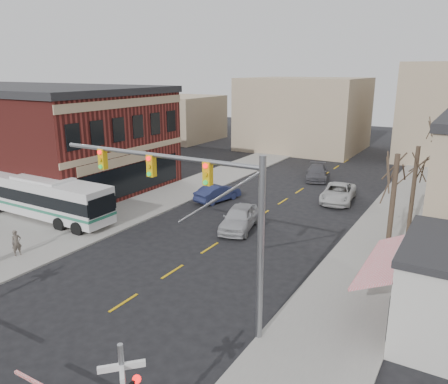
# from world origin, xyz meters

# --- Properties ---
(ground) EXTENTS (160.00, 160.00, 0.00)m
(ground) POSITION_xyz_m (0.00, 0.00, 0.00)
(ground) COLOR black
(ground) RESTS_ON ground
(sidewalk_west) EXTENTS (5.00, 60.00, 0.12)m
(sidewalk_west) POSITION_xyz_m (-9.50, 20.00, 0.06)
(sidewalk_west) COLOR gray
(sidewalk_west) RESTS_ON ground
(sidewalk_east) EXTENTS (5.00, 60.00, 0.12)m
(sidewalk_east) POSITION_xyz_m (9.50, 20.00, 0.06)
(sidewalk_east) COLOR gray
(sidewalk_east) RESTS_ON ground
(brick_building) EXTENTS (30.40, 15.40, 9.60)m
(brick_building) POSITION_xyz_m (-26.98, 16.00, 4.81)
(brick_building) COLOR maroon
(brick_building) RESTS_ON ground
(tree_east_a) EXTENTS (0.28, 0.28, 6.75)m
(tree_east_a) POSITION_xyz_m (10.50, 12.00, 3.50)
(tree_east_a) COLOR #382B21
(tree_east_a) RESTS_ON sidewalk_east
(tree_east_b) EXTENTS (0.28, 0.28, 6.30)m
(tree_east_b) POSITION_xyz_m (10.80, 18.00, 3.27)
(tree_east_b) COLOR #382B21
(tree_east_b) RESTS_ON sidewalk_east
(tree_east_c) EXTENTS (0.28, 0.28, 7.20)m
(tree_east_c) POSITION_xyz_m (11.00, 26.00, 3.72)
(tree_east_c) COLOR #382B21
(tree_east_c) RESTS_ON sidewalk_east
(transit_bus) EXTENTS (12.22, 2.72, 3.14)m
(transit_bus) POSITION_xyz_m (-13.92, 8.46, 1.78)
(transit_bus) COLOR silver
(transit_bus) RESTS_ON ground
(traffic_signal_mast) EXTENTS (10.81, 0.30, 8.00)m
(traffic_signal_mast) POSITION_xyz_m (4.14, 2.73, 5.78)
(traffic_signal_mast) COLOR gray
(traffic_signal_mast) RESTS_ON ground
(car_a) EXTENTS (3.13, 5.38, 1.72)m
(car_a) POSITION_xyz_m (-0.04, 14.03, 0.86)
(car_a) COLOR #A9A9AE
(car_a) RESTS_ON ground
(car_b) EXTENTS (2.60, 4.72, 1.47)m
(car_b) POSITION_xyz_m (-5.00, 19.23, 0.74)
(car_b) COLOR #1B2245
(car_b) RESTS_ON ground
(car_c) EXTENTS (3.23, 5.79, 1.53)m
(car_c) POSITION_xyz_m (4.13, 24.43, 0.77)
(car_c) COLOR #BBBBBB
(car_c) RESTS_ON ground
(car_d) EXTENTS (3.45, 5.43, 1.47)m
(car_d) POSITION_xyz_m (-0.09, 31.14, 0.73)
(car_d) COLOR #48484E
(car_d) RESTS_ON ground
(pedestrian_near) EXTENTS (0.54, 0.68, 1.61)m
(pedestrian_near) POSITION_xyz_m (-9.46, 2.84, 0.93)
(pedestrian_near) COLOR #564E45
(pedestrian_near) RESTS_ON sidewalk_west
(pedestrian_far) EXTENTS (0.88, 0.96, 1.61)m
(pedestrian_far) POSITION_xyz_m (-11.07, 8.50, 0.92)
(pedestrian_far) COLOR #323E58
(pedestrian_far) RESTS_ON sidewalk_west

